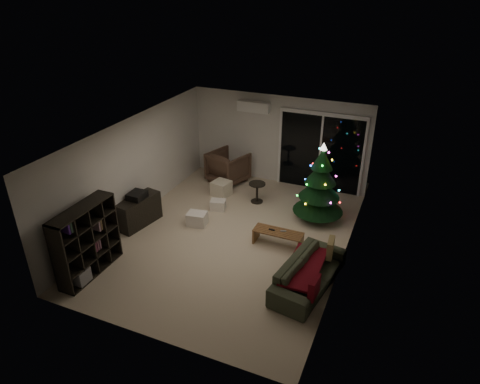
% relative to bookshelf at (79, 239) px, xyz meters
% --- Properties ---
extents(room, '(6.50, 7.51, 2.60)m').
position_rel_bookshelf_xyz_m(room, '(2.71, 3.72, 0.28)').
color(room, beige).
rests_on(room, ground).
extents(bookshelf, '(0.39, 1.48, 1.48)m').
position_rel_bookshelf_xyz_m(bookshelf, '(0.00, 0.00, 0.00)').
color(bookshelf, black).
rests_on(bookshelf, floor).
extents(media_cabinet, '(0.62, 1.18, 0.70)m').
position_rel_bookshelf_xyz_m(media_cabinet, '(0.00, 1.92, -0.39)').
color(media_cabinet, black).
rests_on(media_cabinet, floor).
extents(stereo, '(0.35, 0.42, 0.15)m').
position_rel_bookshelf_xyz_m(stereo, '(0.00, 1.92, 0.03)').
color(stereo, black).
rests_on(stereo, media_cabinet).
extents(armchair, '(1.23, 1.25, 0.90)m').
position_rel_bookshelf_xyz_m(armchair, '(0.97, 4.90, -0.29)').
color(armchair, '#4B352A').
rests_on(armchair, floor).
extents(ottoman, '(0.52, 0.52, 0.40)m').
position_rel_bookshelf_xyz_m(ottoman, '(1.16, 4.05, -0.54)').
color(ottoman, silver).
rests_on(ottoman, floor).
extents(cardboard_box_a, '(0.49, 0.40, 0.32)m').
position_rel_bookshelf_xyz_m(cardboard_box_a, '(1.28, 2.43, -0.58)').
color(cardboard_box_a, white).
rests_on(cardboard_box_a, floor).
extents(cardboard_box_b, '(0.43, 0.37, 0.26)m').
position_rel_bookshelf_xyz_m(cardboard_box_b, '(1.42, 3.29, -0.61)').
color(cardboard_box_b, white).
rests_on(cardboard_box_b, floor).
extents(side_table, '(0.55, 0.55, 0.54)m').
position_rel_bookshelf_xyz_m(side_table, '(2.18, 4.07, -0.47)').
color(side_table, black).
rests_on(side_table, floor).
extents(floor_lamp, '(0.31, 0.31, 1.91)m').
position_rel_bookshelf_xyz_m(floor_lamp, '(1.22, 5.65, 0.22)').
color(floor_lamp, black).
rests_on(floor_lamp, floor).
extents(sofa, '(1.09, 2.08, 0.58)m').
position_rel_bookshelf_xyz_m(sofa, '(4.30, 1.29, -0.45)').
color(sofa, '#303829').
rests_on(sofa, floor).
extents(sofa_throw, '(0.62, 1.43, 0.05)m').
position_rel_bookshelf_xyz_m(sofa_throw, '(4.20, 1.29, -0.32)').
color(sofa_throw, maroon).
rests_on(sofa_throw, sofa).
extents(cushion_a, '(0.15, 0.39, 0.38)m').
position_rel_bookshelf_xyz_m(cushion_a, '(4.55, 1.94, -0.22)').
color(cushion_a, '#837752').
rests_on(cushion_a, sofa).
extents(cushion_b, '(0.14, 0.39, 0.38)m').
position_rel_bookshelf_xyz_m(cushion_b, '(4.55, 0.64, -0.22)').
color(cushion_b, maroon).
rests_on(cushion_b, sofa).
extents(coffee_table, '(1.10, 0.39, 0.35)m').
position_rel_bookshelf_xyz_m(coffee_table, '(3.32, 2.37, -0.57)').
color(coffee_table, brown).
rests_on(coffee_table, floor).
extents(remote_a, '(0.14, 0.04, 0.02)m').
position_rel_bookshelf_xyz_m(remote_a, '(3.17, 2.37, -0.38)').
color(remote_a, black).
rests_on(remote_a, coffee_table).
extents(remote_b, '(0.13, 0.08, 0.02)m').
position_rel_bookshelf_xyz_m(remote_b, '(3.42, 2.42, -0.38)').
color(remote_b, slate).
rests_on(remote_b, coffee_table).
extents(christmas_tree, '(1.39, 1.39, 1.97)m').
position_rel_bookshelf_xyz_m(christmas_tree, '(3.85, 3.85, 0.24)').
color(christmas_tree, black).
rests_on(christmas_tree, floor).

